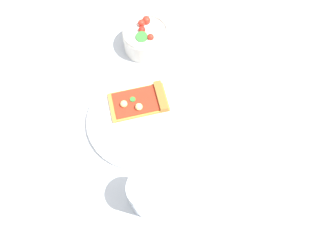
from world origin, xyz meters
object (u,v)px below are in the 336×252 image
object	(u,v)px
plate	(141,119)
salad_bowl	(146,38)
paper_napkin	(242,181)
soda_glass	(148,195)
pizza_slice_main	(141,101)

from	to	relation	value
plate	salad_bowl	distance (m)	0.24
paper_napkin	soda_glass	bearing A→B (deg)	-85.01
pizza_slice_main	soda_glass	size ratio (longest dim) A/B	1.44
soda_glass	paper_napkin	world-z (taller)	soda_glass
plate	salad_bowl	bearing A→B (deg)	170.61
pizza_slice_main	soda_glass	world-z (taller)	soda_glass
plate	pizza_slice_main	bearing A→B (deg)	173.52
plate	pizza_slice_main	distance (m)	0.05
pizza_slice_main	soda_glass	xyz separation A→B (m)	(0.25, -0.00, 0.03)
salad_bowl	soda_glass	distance (m)	0.44
plate	paper_napkin	bearing A→B (deg)	49.49
soda_glass	paper_napkin	xyz separation A→B (m)	(-0.02, 0.22, -0.05)
paper_napkin	pizza_slice_main	bearing A→B (deg)	-137.28
salad_bowl	paper_napkin	xyz separation A→B (m)	(0.42, 0.18, -0.03)
plate	soda_glass	world-z (taller)	soda_glass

